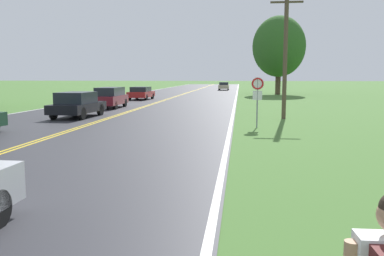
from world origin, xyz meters
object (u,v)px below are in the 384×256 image
car_maroon_hatchback_mid_far (110,97)px  car_red_sedan_receding (141,93)px  car_black_sedan_mid_near (77,104)px  tree_behind_sign (279,47)px  traffic_sign (258,90)px  car_champagne_sedan_distant (224,86)px

car_maroon_hatchback_mid_far → car_red_sedan_receding: (-0.31, 11.09, -0.15)m
car_red_sedan_receding → car_black_sedan_mid_near: bearing=-175.3°
car_black_sedan_mid_near → car_maroon_hatchback_mid_far: bearing=4.9°
tree_behind_sign → car_black_sedan_mid_near: size_ratio=2.33×
traffic_sign → car_black_sedan_mid_near: traffic_sign is taller
car_black_sedan_mid_near → car_champagne_sedan_distant: car_black_sedan_mid_near is taller
car_black_sedan_mid_near → car_champagne_sedan_distant: 48.30m
car_maroon_hatchback_mid_far → car_champagne_sedan_distant: size_ratio=0.90×
tree_behind_sign → car_black_sedan_mid_near: 35.66m
traffic_sign → tree_behind_sign: (4.17, 35.67, 4.46)m
car_red_sedan_receding → car_champagne_sedan_distant: 30.47m
car_champagne_sedan_distant → car_maroon_hatchback_mid_far: bearing=-10.2°
car_maroon_hatchback_mid_far → car_champagne_sedan_distant: 41.27m
tree_behind_sign → car_red_sedan_receding: 21.28m
traffic_sign → car_maroon_hatchback_mid_far: 15.19m
traffic_sign → car_champagne_sedan_distant: (-3.61, 51.39, -1.08)m
car_red_sedan_receding → car_champagne_sedan_distant: bearing=-11.4°
car_champagne_sedan_distant → car_red_sedan_receding: bearing=-14.4°
car_black_sedan_mid_near → car_maroon_hatchback_mid_far: (-0.33, 7.17, 0.06)m
tree_behind_sign → car_maroon_hatchback_mid_far: 29.53m
traffic_sign → car_red_sedan_receding: traffic_sign is taller
car_champagne_sedan_distant → traffic_sign: bearing=3.7°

